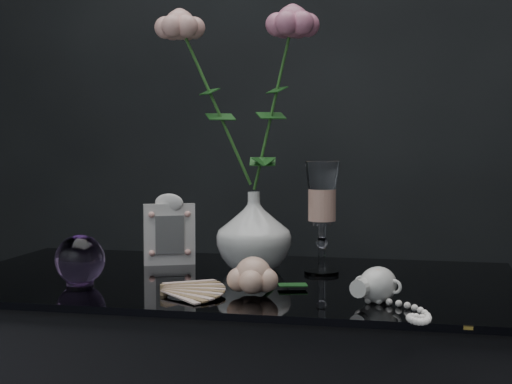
% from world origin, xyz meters
% --- Properties ---
extents(vase, '(0.17, 0.17, 0.15)m').
position_xyz_m(vase, '(0.02, 0.15, 0.84)').
color(vase, white).
rests_on(vase, table).
extents(wine_glass, '(0.08, 0.08, 0.22)m').
position_xyz_m(wine_glass, '(0.16, 0.13, 0.87)').
color(wine_glass, white).
rests_on(wine_glass, table).
extents(picture_frame, '(0.13, 0.12, 0.15)m').
position_xyz_m(picture_frame, '(-0.16, 0.17, 0.84)').
color(picture_frame, silver).
rests_on(picture_frame, table).
extents(paperweight, '(0.11, 0.11, 0.09)m').
position_xyz_m(paperweight, '(-0.25, -0.07, 0.81)').
color(paperweight, '#A97AC6').
rests_on(paperweight, table).
extents(paper_fan, '(0.24, 0.21, 0.02)m').
position_xyz_m(paper_fan, '(-0.07, -0.13, 0.77)').
color(paper_fan, beige).
rests_on(paper_fan, table).
extents(loose_rose, '(0.18, 0.22, 0.06)m').
position_xyz_m(loose_rose, '(0.08, -0.10, 0.79)').
color(loose_rose, '#E0AC90').
rests_on(loose_rose, table).
extents(pearl_jar, '(0.26, 0.27, 0.06)m').
position_xyz_m(pearl_jar, '(0.28, -0.11, 0.79)').
color(pearl_jar, white).
rests_on(pearl_jar, table).
extents(roses, '(0.30, 0.13, 0.42)m').
position_xyz_m(roses, '(-0.00, 0.15, 1.12)').
color(roses, '#E2A396').
rests_on(roses, vase).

